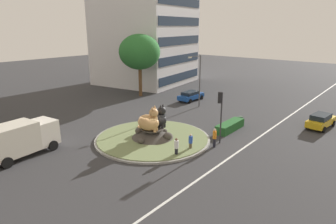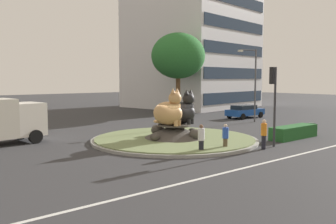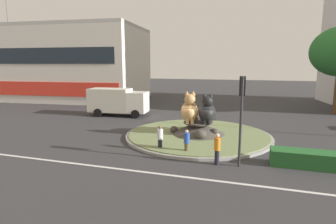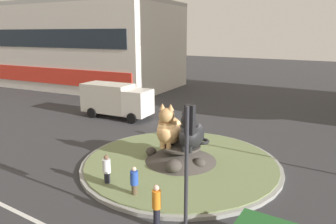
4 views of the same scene
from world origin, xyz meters
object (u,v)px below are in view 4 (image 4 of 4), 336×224
object	(u,v)px
shophouse_block	(83,45)
pedestrian_blue_shirt	(134,182)
cat_statue_calico	(169,129)
delivery_box_truck	(116,99)
traffic_light_mast	(188,147)
pedestrian_white_shirt	(107,171)
pedestrian_orange_shirt	(157,205)
cat_statue_black	(191,133)

from	to	relation	value
shophouse_block	pedestrian_blue_shirt	world-z (taller)	shophouse_block
cat_statue_calico	delivery_box_truck	world-z (taller)	cat_statue_calico
traffic_light_mast	pedestrian_white_shirt	world-z (taller)	traffic_light_mast
pedestrian_orange_shirt	delivery_box_truck	size ratio (longest dim) A/B	0.28
pedestrian_blue_shirt	delivery_box_truck	bearing A→B (deg)	-14.66
cat_statue_black	delivery_box_truck	size ratio (longest dim) A/B	0.39
pedestrian_blue_shirt	pedestrian_orange_shirt	bearing A→B (deg)	179.82
cat_statue_black	pedestrian_orange_shirt	size ratio (longest dim) A/B	1.41
traffic_light_mast	pedestrian_blue_shirt	world-z (taller)	traffic_light_mast
traffic_light_mast	pedestrian_white_shirt	bearing A→B (deg)	73.06
traffic_light_mast	shophouse_block	size ratio (longest dim) A/B	0.18
pedestrian_white_shirt	delivery_box_truck	distance (m)	13.30
pedestrian_white_shirt	pedestrian_blue_shirt	bearing A→B (deg)	121.42
cat_statue_calico	pedestrian_blue_shirt	xyz separation A→B (m)	(0.77, -4.23, -1.25)
pedestrian_orange_shirt	pedestrian_blue_shirt	bearing A→B (deg)	2.96
cat_statue_black	traffic_light_mast	world-z (taller)	traffic_light_mast
pedestrian_blue_shirt	pedestrian_white_shirt	size ratio (longest dim) A/B	0.94
cat_statue_calico	traffic_light_mast	xyz separation A→B (m)	(4.00, -5.26, 1.39)
cat_statue_black	delivery_box_truck	world-z (taller)	cat_statue_black
cat_statue_calico	pedestrian_blue_shirt	size ratio (longest dim) A/B	1.74
cat_statue_calico	pedestrian_orange_shirt	bearing A→B (deg)	12.09
shophouse_block	pedestrian_orange_shirt	size ratio (longest dim) A/B	15.15
traffic_light_mast	shophouse_block	world-z (taller)	shophouse_block
delivery_box_truck	pedestrian_orange_shirt	bearing A→B (deg)	-49.59
cat_statue_black	traffic_light_mast	xyz separation A→B (m)	(2.65, -5.35, 1.43)
pedestrian_blue_shirt	shophouse_block	bearing A→B (deg)	-8.81
pedestrian_blue_shirt	pedestrian_orange_shirt	distance (m)	2.39
cat_statue_black	delivery_box_truck	xyz separation A→B (m)	(-10.75, 6.20, -0.40)
shophouse_block	pedestrian_orange_shirt	world-z (taller)	shophouse_block
cat_statue_calico	cat_statue_black	world-z (taller)	cat_statue_calico
pedestrian_orange_shirt	cat_statue_black	bearing A→B (deg)	-40.93
cat_statue_black	shophouse_block	bearing A→B (deg)	-131.61
shophouse_block	delivery_box_truck	size ratio (longest dim) A/B	4.19
traffic_light_mast	shophouse_block	distance (m)	37.35
cat_statue_black	pedestrian_white_shirt	bearing A→B (deg)	-38.30
delivery_box_truck	traffic_light_mast	bearing A→B (deg)	-46.39
pedestrian_orange_shirt	delivery_box_truck	distance (m)	16.96
cat_statue_calico	pedestrian_orange_shirt	size ratio (longest dim) A/B	1.52
pedestrian_white_shirt	pedestrian_orange_shirt	world-z (taller)	pedestrian_orange_shirt
cat_statue_calico	cat_statue_black	size ratio (longest dim) A/B	1.08
traffic_light_mast	cat_statue_black	bearing A→B (deg)	23.06
shophouse_block	pedestrian_blue_shirt	bearing A→B (deg)	-45.36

